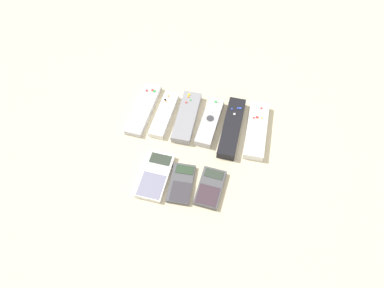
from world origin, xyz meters
name	(u,v)px	position (x,y,z in m)	size (l,w,h in m)	color
ground_plane	(189,156)	(0.00, 0.00, 0.00)	(3.00, 3.00, 0.00)	beige
remote_0	(144,109)	(-0.18, 0.13, 0.01)	(0.06, 0.21, 0.02)	#B7B7BC
remote_1	(164,115)	(-0.11, 0.12, 0.01)	(0.05, 0.17, 0.02)	white
remote_2	(187,117)	(-0.04, 0.13, 0.01)	(0.06, 0.19, 0.03)	gray
remote_3	(210,122)	(0.03, 0.13, 0.01)	(0.06, 0.18, 0.02)	#B7B7BC
remote_4	(232,128)	(0.10, 0.12, 0.01)	(0.05, 0.22, 0.03)	black
remote_5	(256,130)	(0.18, 0.13, 0.01)	(0.07, 0.20, 0.02)	white
calculator_0	(155,176)	(-0.08, -0.09, 0.01)	(0.08, 0.15, 0.02)	silver
calculator_1	(183,184)	(0.00, -0.10, 0.01)	(0.07, 0.13, 0.01)	#4C4C51
calculator_2	(210,188)	(0.08, -0.09, 0.01)	(0.07, 0.12, 0.02)	#4C4C51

